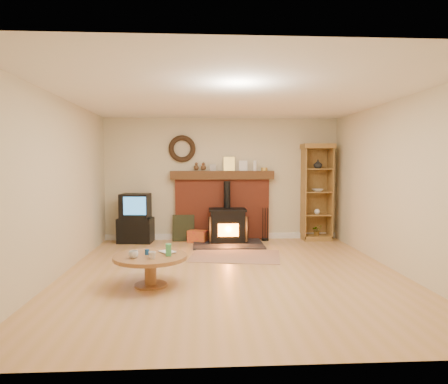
{
  "coord_description": "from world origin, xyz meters",
  "views": [
    {
      "loc": [
        -0.45,
        -5.83,
        1.62
      ],
      "look_at": [
        -0.06,
        1.0,
        1.14
      ],
      "focal_mm": 32.0,
      "sensor_mm": 36.0,
      "label": 1
    }
  ],
  "objects": [
    {
      "name": "tv_unit",
      "position": [
        -1.81,
        2.47,
        0.49
      ],
      "size": [
        0.74,
        0.55,
        1.01
      ],
      "color": "black",
      "rests_on": "ground"
    },
    {
      "name": "ground",
      "position": [
        0.0,
        0.0,
        0.0
      ],
      "size": [
        5.5,
        5.5,
        0.0
      ],
      "primitive_type": "plane",
      "color": "tan",
      "rests_on": "ground"
    },
    {
      "name": "curio_cabinet",
      "position": [
        2.02,
        2.56,
        1.03
      ],
      "size": [
        0.66,
        0.47,
        2.05
      ],
      "color": "brown",
      "rests_on": "ground"
    },
    {
      "name": "firelog_box",
      "position": [
        -0.52,
        2.4,
        0.12
      ],
      "size": [
        0.46,
        0.38,
        0.25
      ],
      "primitive_type": "cube",
      "rotation": [
        0.0,
        0.0,
        -0.4
      ],
      "color": "orange",
      "rests_on": "ground"
    },
    {
      "name": "fire_tools",
      "position": [
        0.91,
        2.5,
        0.13
      ],
      "size": [
        0.16,
        0.16,
        0.7
      ],
      "color": "black",
      "rests_on": "ground"
    },
    {
      "name": "leaning_painting",
      "position": [
        -0.83,
        2.55,
        0.28
      ],
      "size": [
        0.46,
        0.12,
        0.55
      ],
      "primitive_type": "cube",
      "rotation": [
        -0.17,
        0.0,
        0.0
      ],
      "color": "black",
      "rests_on": "ground"
    },
    {
      "name": "chimney_breast",
      "position": [
        0.0,
        2.67,
        0.8
      ],
      "size": [
        2.2,
        0.22,
        1.78
      ],
      "color": "#963B26",
      "rests_on": "ground"
    },
    {
      "name": "coffee_table",
      "position": [
        -1.13,
        -0.58,
        0.34
      ],
      "size": [
        0.98,
        0.98,
        0.58
      ],
      "color": "brown",
      "rests_on": "ground"
    },
    {
      "name": "room_shell",
      "position": [
        -0.02,
        0.09,
        1.72
      ],
      "size": [
        5.02,
        5.52,
        2.61
      ],
      "color": "beige",
      "rests_on": "ground"
    },
    {
      "name": "area_rug",
      "position": [
        0.15,
        1.08,
        0.01
      ],
      "size": [
        1.71,
        1.31,
        0.01
      ],
      "primitive_type": "cube",
      "rotation": [
        0.0,
        0.0,
        -0.17
      ],
      "color": "brown",
      "rests_on": "ground"
    },
    {
      "name": "wood_stove",
      "position": [
        0.09,
        2.27,
        0.34
      ],
      "size": [
        1.4,
        1.0,
        1.27
      ],
      "color": "black",
      "rests_on": "ground"
    }
  ]
}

